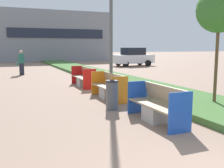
{
  "coord_description": "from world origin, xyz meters",
  "views": [
    {
      "loc": [
        -2.66,
        -1.57,
        1.92
      ],
      "look_at": [
        0.9,
        7.05,
        0.6
      ],
      "focal_mm": 42.0,
      "sensor_mm": 36.0,
      "label": 1
    }
  ],
  "objects_px": {
    "bench_red_frame": "(84,79)",
    "parked_car_distant": "(133,57)",
    "bench_blue_frame": "(157,108)",
    "bench_orange_frame": "(109,89)",
    "sapling_tree_near": "(219,10)",
    "litter_bin": "(112,95)",
    "pedestrian_walking": "(21,62)"
  },
  "relations": [
    {
      "from": "bench_red_frame",
      "to": "parked_car_distant",
      "type": "relative_size",
      "value": 0.5
    },
    {
      "from": "bench_red_frame",
      "to": "litter_bin",
      "type": "distance_m",
      "value": 5.09
    },
    {
      "from": "bench_blue_frame",
      "to": "pedestrian_walking",
      "type": "relative_size",
      "value": 1.21
    },
    {
      "from": "sapling_tree_near",
      "to": "pedestrian_walking",
      "type": "distance_m",
      "value": 13.84
    },
    {
      "from": "litter_bin",
      "to": "pedestrian_walking",
      "type": "distance_m",
      "value": 11.92
    },
    {
      "from": "bench_red_frame",
      "to": "sapling_tree_near",
      "type": "bearing_deg",
      "value": -66.45
    },
    {
      "from": "litter_bin",
      "to": "pedestrian_walking",
      "type": "height_order",
      "value": "pedestrian_walking"
    },
    {
      "from": "bench_orange_frame",
      "to": "litter_bin",
      "type": "xyz_separation_m",
      "value": [
        -0.58,
        -1.7,
        0.09
      ]
    },
    {
      "from": "bench_orange_frame",
      "to": "parked_car_distant",
      "type": "xyz_separation_m",
      "value": [
        8.63,
        14.96,
        0.54
      ]
    },
    {
      "from": "bench_blue_frame",
      "to": "pedestrian_walking",
      "type": "height_order",
      "value": "pedestrian_walking"
    },
    {
      "from": "litter_bin",
      "to": "bench_blue_frame",
      "type": "bearing_deg",
      "value": -70.7
    },
    {
      "from": "parked_car_distant",
      "to": "bench_orange_frame",
      "type": "bearing_deg",
      "value": -125.96
    },
    {
      "from": "bench_blue_frame",
      "to": "bench_red_frame",
      "type": "relative_size",
      "value": 0.94
    },
    {
      "from": "litter_bin",
      "to": "sapling_tree_near",
      "type": "bearing_deg",
      "value": -16.15
    },
    {
      "from": "bench_orange_frame",
      "to": "pedestrian_walking",
      "type": "height_order",
      "value": "pedestrian_walking"
    },
    {
      "from": "bench_orange_frame",
      "to": "bench_red_frame",
      "type": "height_order",
      "value": "same"
    },
    {
      "from": "bench_orange_frame",
      "to": "sapling_tree_near",
      "type": "relative_size",
      "value": 0.57
    },
    {
      "from": "bench_orange_frame",
      "to": "bench_red_frame",
      "type": "xyz_separation_m",
      "value": [
        0.0,
        3.36,
        0.0
      ]
    },
    {
      "from": "bench_blue_frame",
      "to": "parked_car_distant",
      "type": "bearing_deg",
      "value": 64.77
    },
    {
      "from": "bench_red_frame",
      "to": "sapling_tree_near",
      "type": "relative_size",
      "value": 0.58
    },
    {
      "from": "bench_blue_frame",
      "to": "sapling_tree_near",
      "type": "height_order",
      "value": "sapling_tree_near"
    },
    {
      "from": "bench_red_frame",
      "to": "litter_bin",
      "type": "relative_size",
      "value": 2.4
    },
    {
      "from": "bench_blue_frame",
      "to": "parked_car_distant",
      "type": "distance_m",
      "value": 20.25
    },
    {
      "from": "litter_bin",
      "to": "parked_car_distant",
      "type": "distance_m",
      "value": 19.04
    },
    {
      "from": "litter_bin",
      "to": "sapling_tree_near",
      "type": "xyz_separation_m",
      "value": [
        3.19,
        -0.92,
        2.58
      ]
    },
    {
      "from": "bench_blue_frame",
      "to": "sapling_tree_near",
      "type": "relative_size",
      "value": 0.55
    },
    {
      "from": "bench_red_frame",
      "to": "bench_orange_frame",
      "type": "bearing_deg",
      "value": -90.01
    },
    {
      "from": "sapling_tree_near",
      "to": "pedestrian_walking",
      "type": "height_order",
      "value": "sapling_tree_near"
    },
    {
      "from": "bench_red_frame",
      "to": "litter_bin",
      "type": "height_order",
      "value": "bench_red_frame"
    },
    {
      "from": "bench_orange_frame",
      "to": "litter_bin",
      "type": "relative_size",
      "value": 2.36
    },
    {
      "from": "bench_blue_frame",
      "to": "pedestrian_walking",
      "type": "distance_m",
      "value": 13.65
    },
    {
      "from": "litter_bin",
      "to": "bench_red_frame",
      "type": "bearing_deg",
      "value": 83.45
    }
  ]
}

